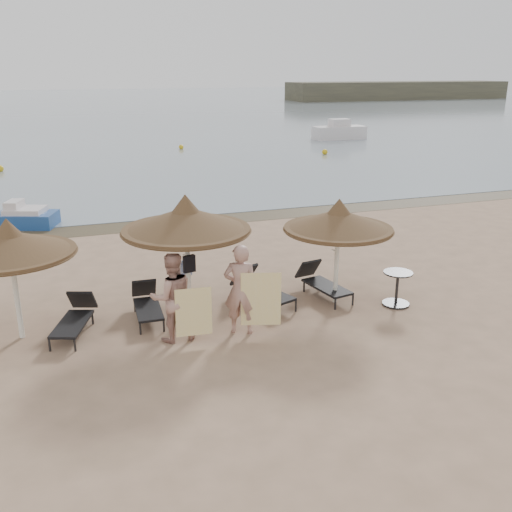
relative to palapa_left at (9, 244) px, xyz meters
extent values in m
plane|color=tan|center=(3.73, -1.35, -2.01)|extent=(160.00, 160.00, 0.00)
cube|color=slate|center=(3.73, 78.65, -1.99)|extent=(200.00, 140.00, 0.03)
cube|color=#4E432D|center=(3.73, 8.05, -2.00)|extent=(200.00, 1.60, 0.01)
cube|color=brown|center=(58.73, 78.65, -0.51)|extent=(40.00, 8.00, 3.00)
cube|color=silver|center=(21.73, 28.65, -1.51)|extent=(4.00, 1.60, 1.00)
cube|color=silver|center=(21.73, 28.65, -0.76)|extent=(1.50, 1.00, 0.60)
cylinder|color=white|center=(0.00, 0.00, -1.09)|extent=(0.11, 0.11, 1.84)
cone|color=brown|center=(0.00, 0.00, 0.03)|extent=(2.54, 2.54, 0.48)
cone|color=brown|center=(0.00, 0.00, 0.32)|extent=(0.61, 0.61, 0.39)
cylinder|color=brown|center=(0.00, 0.00, -0.20)|extent=(2.49, 2.49, 0.09)
cylinder|color=white|center=(3.49, -0.05, -1.00)|extent=(0.11, 0.11, 2.01)
cone|color=brown|center=(3.49, -0.05, 0.22)|extent=(2.78, 2.78, 0.53)
cone|color=brown|center=(3.49, -0.05, 0.53)|extent=(0.67, 0.67, 0.43)
cylinder|color=brown|center=(3.49, -0.05, -0.03)|extent=(2.72, 2.72, 0.10)
cylinder|color=white|center=(6.90, -0.40, -1.10)|extent=(0.10, 0.10, 1.82)
cone|color=brown|center=(6.90, -0.40, 0.00)|extent=(2.51, 2.51, 0.48)
cone|color=brown|center=(6.90, -0.40, 0.29)|extent=(0.61, 0.61, 0.39)
cylinder|color=brown|center=(6.90, -0.40, -0.22)|extent=(2.46, 2.46, 0.09)
cylinder|color=#252526|center=(0.54, -0.82, -1.88)|extent=(0.04, 0.04, 0.25)
cylinder|color=#252526|center=(1.01, -0.98, -1.88)|extent=(0.04, 0.04, 0.25)
cylinder|color=#252526|center=(0.95, 0.35, -1.88)|extent=(0.04, 0.04, 0.25)
cylinder|color=#252526|center=(1.41, 0.18, -1.88)|extent=(0.04, 0.04, 0.25)
cube|color=black|center=(0.99, -0.28, -1.73)|extent=(0.95, 1.43, 0.05)
cube|color=black|center=(1.25, 0.46, -1.52)|extent=(0.64, 0.53, 0.50)
cylinder|color=#252526|center=(2.31, -0.66, -1.88)|extent=(0.04, 0.04, 0.24)
cylinder|color=#252526|center=(2.80, -0.68, -1.88)|extent=(0.04, 0.04, 0.24)
cylinder|color=#252526|center=(2.37, 0.56, -1.88)|extent=(0.04, 0.04, 0.24)
cylinder|color=#252526|center=(2.85, 0.54, -1.88)|extent=(0.04, 0.04, 0.24)
cube|color=black|center=(2.58, -0.02, -1.74)|extent=(0.59, 1.32, 0.05)
cube|color=black|center=(2.62, 0.75, -1.53)|extent=(0.55, 0.39, 0.49)
cylinder|color=#252526|center=(5.31, -0.81, -1.87)|extent=(0.05, 0.05, 0.27)
cylinder|color=#252526|center=(5.81, -0.62, -1.87)|extent=(0.05, 0.05, 0.27)
cylinder|color=#252526|center=(4.84, 0.43, -1.87)|extent=(0.05, 0.05, 0.27)
cylinder|color=#252526|center=(5.34, 0.62, -1.87)|extent=(0.05, 0.05, 0.27)
cube|color=black|center=(5.31, -0.05, -1.71)|extent=(1.06, 1.54, 0.06)
cube|color=black|center=(5.01, 0.73, -1.48)|extent=(0.69, 0.58, 0.54)
cylinder|color=#252526|center=(6.70, -0.82, -1.88)|extent=(0.05, 0.05, 0.25)
cylinder|color=#252526|center=(7.20, -0.72, -1.88)|extent=(0.05, 0.05, 0.25)
cylinder|color=#252526|center=(6.47, 0.43, -1.88)|extent=(0.05, 0.05, 0.25)
cylinder|color=#252526|center=(6.97, 0.52, -1.88)|extent=(0.05, 0.05, 0.25)
cube|color=black|center=(6.83, -0.10, -1.73)|extent=(0.80, 1.44, 0.05)
cube|color=black|center=(6.68, 0.68, -1.51)|extent=(0.62, 0.48, 0.51)
cylinder|color=#252526|center=(8.17, -1.01, -1.98)|extent=(0.63, 0.63, 0.04)
cylinder|color=#252526|center=(8.17, -1.01, -1.60)|extent=(0.07, 0.07, 0.76)
cylinder|color=#252526|center=(8.17, -1.01, -1.21)|extent=(0.67, 0.67, 0.03)
imported|color=tan|center=(2.93, -1.10, -0.94)|extent=(1.01, 0.67, 2.14)
imported|color=tan|center=(4.32, -1.22, -0.89)|extent=(1.21, 1.03, 2.23)
cube|color=yellow|center=(3.28, -1.45, -1.31)|extent=(0.72, 0.08, 1.01)
cube|color=yellow|center=(4.67, -1.47, -1.22)|extent=(0.79, 0.26, 1.14)
cube|color=silver|center=(3.49, 0.13, -0.94)|extent=(0.27, 0.13, 0.32)
cube|color=black|center=(3.49, -0.21, -0.73)|extent=(0.28, 0.16, 0.38)
cube|color=#1E478D|center=(-0.20, 9.15, -1.76)|extent=(2.26, 1.76, 0.50)
cube|color=silver|center=(-0.20, 9.15, -1.45)|extent=(1.52, 1.35, 0.23)
cube|color=silver|center=(-0.54, 9.27, -1.24)|extent=(0.69, 0.91, 0.32)
sphere|color=gold|center=(-1.94, 21.36, -1.82)|extent=(0.37, 0.37, 0.37)
sphere|color=gold|center=(8.99, 26.98, -1.84)|extent=(0.32, 0.32, 0.32)
sphere|color=gold|center=(17.11, 21.51, -1.83)|extent=(0.36, 0.36, 0.36)
camera|label=1|loc=(1.09, -11.56, 3.24)|focal=40.00mm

